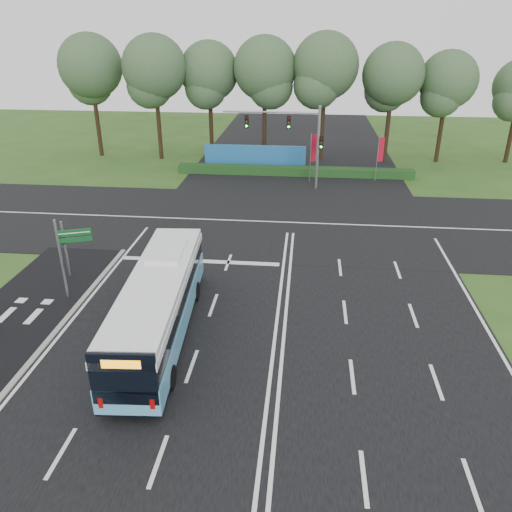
{
  "coord_description": "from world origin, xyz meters",
  "views": [
    {
      "loc": [
        1.08,
        -21.5,
        12.94
      ],
      "look_at": [
        -1.33,
        2.0,
        1.95
      ],
      "focal_mm": 35.0,
      "sensor_mm": 36.0,
      "label": 1
    }
  ],
  "objects": [
    {
      "name": "ground",
      "position": [
        0.0,
        0.0,
        0.0
      ],
      "size": [
        120.0,
        120.0,
        0.0
      ],
      "primitive_type": "plane",
      "color": "#28501A",
      "rests_on": "ground"
    },
    {
      "name": "road_main",
      "position": [
        0.0,
        0.0,
        0.02
      ],
      "size": [
        20.0,
        120.0,
        0.04
      ],
      "primitive_type": "cube",
      "color": "black",
      "rests_on": "ground"
    },
    {
      "name": "road_cross",
      "position": [
        0.0,
        12.0,
        0.03
      ],
      "size": [
        120.0,
        14.0,
        0.05
      ],
      "primitive_type": "cube",
      "color": "black",
      "rests_on": "ground"
    },
    {
      "name": "bike_path",
      "position": [
        -12.5,
        -3.0,
        0.03
      ],
      "size": [
        5.0,
        18.0,
        0.06
      ],
      "primitive_type": "cube",
      "color": "black",
      "rests_on": "ground"
    },
    {
      "name": "kerb_strip",
      "position": [
        -10.1,
        -3.0,
        0.06
      ],
      "size": [
        0.25,
        18.0,
        0.12
      ],
      "primitive_type": "cube",
      "color": "gray",
      "rests_on": "ground"
    },
    {
      "name": "city_bus",
      "position": [
        -5.16,
        -2.85,
        1.66
      ],
      "size": [
        3.18,
        11.61,
        3.29
      ],
      "rotation": [
        0.0,
        0.0,
        0.07
      ],
      "color": "#549CC3",
      "rests_on": "ground"
    },
    {
      "name": "pedestrian_signal",
      "position": [
        -11.94,
        2.36,
        1.8
      ],
      "size": [
        0.31,
        0.41,
        3.3
      ],
      "rotation": [
        0.0,
        0.0,
        -0.36
      ],
      "color": "gray",
      "rests_on": "ground"
    },
    {
      "name": "street_sign",
      "position": [
        -10.66,
        0.17,
        2.7
      ],
      "size": [
        1.6,
        0.65,
        4.33
      ],
      "rotation": [
        0.0,
        0.0,
        0.35
      ],
      "color": "gray",
      "rests_on": "ground"
    },
    {
      "name": "banner_flag_mid",
      "position": [
        1.65,
        22.27,
        2.87
      ],
      "size": [
        0.63,
        0.21,
        4.39
      ],
      "rotation": [
        0.0,
        0.0,
        0.26
      ],
      "color": "gray",
      "rests_on": "ground"
    },
    {
      "name": "banner_flag_right",
      "position": [
        7.57,
        23.41,
        2.65
      ],
      "size": [
        0.56,
        0.27,
        4.04
      ],
      "rotation": [
        0.0,
        0.0,
        0.39
      ],
      "color": "gray",
      "rests_on": "ground"
    },
    {
      "name": "traffic_light_gantry",
      "position": [
        0.21,
        20.5,
        4.66
      ],
      "size": [
        8.41,
        0.28,
        7.0
      ],
      "color": "gray",
      "rests_on": "ground"
    },
    {
      "name": "hedge",
      "position": [
        0.0,
        24.5,
        0.4
      ],
      "size": [
        22.0,
        1.2,
        0.8
      ],
      "primitive_type": "cube",
      "color": "#173814",
      "rests_on": "ground"
    },
    {
      "name": "blue_hoarding",
      "position": [
        -4.0,
        27.0,
        1.1
      ],
      "size": [
        10.0,
        0.3,
        2.2
      ],
      "primitive_type": "cube",
      "color": "#1B5B96",
      "rests_on": "ground"
    },
    {
      "name": "eucalyptus_row",
      "position": [
        -2.04,
        30.84,
        8.72
      ],
      "size": [
        48.46,
        8.48,
        12.5
      ],
      "color": "black",
      "rests_on": "ground"
    }
  ]
}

